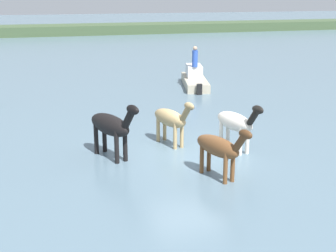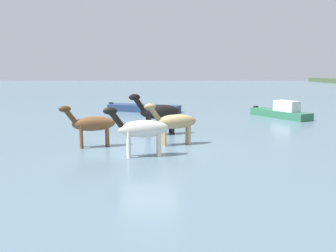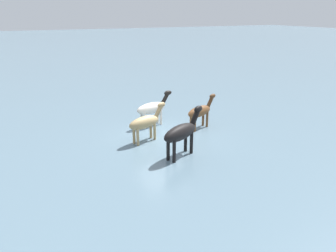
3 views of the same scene
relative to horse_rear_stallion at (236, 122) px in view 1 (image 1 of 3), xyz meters
The scene contains 8 objects.
ground_plane 2.01m from the horse_rear_stallion, behind, with size 214.38×214.38×0.00m, color slate.
distant_shoreline 48.94m from the horse_rear_stallion, 92.02° to the left, with size 192.94×6.00×2.40m, color #3E5234.
horse_rear_stallion is the anchor object (origin of this frame).
horse_dark_mare 4.29m from the horse_rear_stallion, behind, with size 1.45×2.56×2.04m.
horse_gray_outer 2.32m from the horse_rear_stallion, 148.39° to the left, with size 1.07×2.29×1.79m.
horse_pinto_flank 2.65m from the horse_rear_stallion, 125.06° to the right, with size 1.09×2.23×1.75m.
boat_motor_center 11.68m from the horse_rear_stallion, 77.42° to the left, with size 2.25×4.72×1.33m.
person_spotter_bow 11.38m from the horse_rear_stallion, 77.65° to the left, with size 0.32×0.32×1.19m.
Camera 1 is at (-4.89, -14.29, 5.35)m, focal length 49.72 mm.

